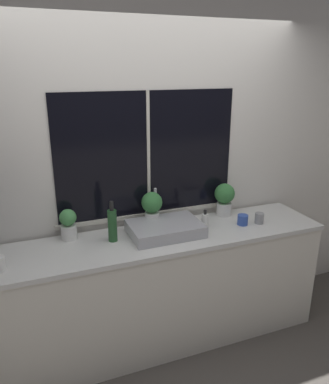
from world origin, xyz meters
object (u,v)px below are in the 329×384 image
(soap_bottle, at_px, (205,221))
(mug_blue, at_px, (243,220))
(sink, at_px, (165,228))
(potted_plant_left, at_px, (68,224))
(bottle_tall, at_px, (112,225))
(mug_grey, at_px, (259,218))
(potted_plant_center, at_px, (152,207))
(potted_plant_right, at_px, (224,197))

(soap_bottle, height_order, mug_blue, soap_bottle)
(sink, relative_size, mug_blue, 6.38)
(potted_plant_left, relative_size, bottle_tall, 0.76)
(potted_plant_left, relative_size, soap_bottle, 1.48)
(sink, xyz_separation_m, mug_grey, (0.79, -0.08, -0.00))
(sink, distance_m, soap_bottle, 0.33)
(potted_plant_left, height_order, bottle_tall, bottle_tall)
(mug_grey, relative_size, mug_blue, 1.02)
(sink, distance_m, potted_plant_center, 0.22)
(potted_plant_left, bearing_deg, potted_plant_center, 0.00)
(bottle_tall, xyz_separation_m, mug_blue, (1.05, -0.09, -0.09))
(potted_plant_center, xyz_separation_m, potted_plant_right, (0.65, 0.00, -0.01))
(potted_plant_center, distance_m, potted_plant_right, 0.65)
(potted_plant_left, bearing_deg, mug_blue, -10.05)
(bottle_tall, relative_size, mug_grey, 3.53)
(sink, xyz_separation_m, mug_blue, (0.65, -0.06, -0.00))
(sink, distance_m, potted_plant_right, 0.65)
(bottle_tall, bearing_deg, sink, -4.08)
(sink, relative_size, potted_plant_right, 1.93)
(potted_plant_right, bearing_deg, soap_bottle, -145.18)
(potted_plant_left, relative_size, mug_grey, 2.68)
(sink, relative_size, bottle_tall, 1.77)
(potted_plant_right, bearing_deg, mug_grey, -55.21)
(potted_plant_left, xyz_separation_m, potted_plant_right, (1.31, 0.00, 0.04))
(potted_plant_right, height_order, mug_grey, potted_plant_right)
(bottle_tall, bearing_deg, mug_blue, -4.92)
(potted_plant_center, xyz_separation_m, mug_grey, (0.84, -0.26, -0.12))
(potted_plant_center, bearing_deg, sink, -76.45)
(sink, xyz_separation_m, potted_plant_right, (0.61, 0.18, 0.11))
(potted_plant_right, height_order, mug_blue, potted_plant_right)
(mug_blue, bearing_deg, mug_grey, -8.93)
(sink, height_order, mug_grey, sink)
(potted_plant_left, distance_m, bottle_tall, 0.33)
(potted_plant_center, bearing_deg, potted_plant_left, -180.00)
(sink, bearing_deg, soap_bottle, -3.66)
(bottle_tall, distance_m, mug_blue, 1.06)
(potted_plant_right, height_order, bottle_tall, bottle_tall)
(sink, height_order, mug_blue, sink)
(potted_plant_left, distance_m, mug_blue, 1.37)
(mug_blue, bearing_deg, soap_bottle, 172.79)
(soap_bottle, distance_m, bottle_tall, 0.73)
(potted_plant_left, relative_size, potted_plant_center, 0.82)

